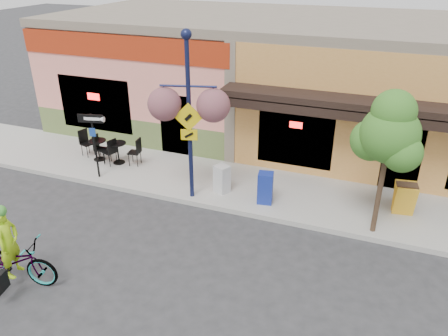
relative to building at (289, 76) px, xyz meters
name	(u,v)px	position (x,y,z in m)	size (l,w,h in m)	color
ground	(221,222)	(0.00, -7.50, -2.25)	(90.00, 90.00, 0.00)	#2D2D30
sidewalk	(244,187)	(0.00, -5.50, -2.17)	(24.00, 3.00, 0.15)	#9E9B93
curb	(228,210)	(0.00, -6.95, -2.17)	(24.00, 0.12, 0.15)	#A8A59E
building	(289,76)	(0.00, 0.00, 0.00)	(18.20, 8.20, 4.50)	#F78B7A
bicycle	(12,261)	(-3.41, -11.36, -1.70)	(0.73, 2.11, 1.11)	maroon
cyclist_rider	(11,252)	(-3.36, -11.36, -1.44)	(0.59, 0.39, 1.62)	#ABE017
lamp_post	(189,119)	(-1.23, -6.70, 0.30)	(1.53, 0.61, 4.79)	#13193E
one_way_sign	(95,146)	(-4.54, -6.63, -1.04)	(0.81, 0.18, 2.12)	black
cafe_set_left	(98,147)	(-5.29, -5.54, -1.63)	(1.58, 0.79, 0.95)	black
cafe_set_right	(118,150)	(-4.51, -5.53, -1.62)	(1.60, 0.80, 0.96)	black
newspaper_box_blue	(265,188)	(0.88, -6.29, -1.63)	(0.42, 0.37, 0.93)	navy
newspaper_box_grey	(222,179)	(-0.49, -6.14, -1.67)	(0.40, 0.36, 0.86)	silver
street_tree	(384,165)	(3.89, -6.68, -0.21)	(1.48, 1.48, 3.79)	#3D7A26
sandwich_board	(405,202)	(4.61, -5.69, -1.64)	(0.55, 0.40, 0.92)	gold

